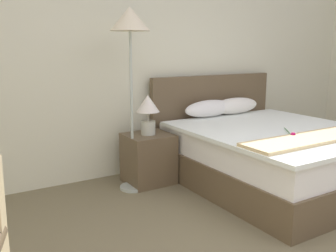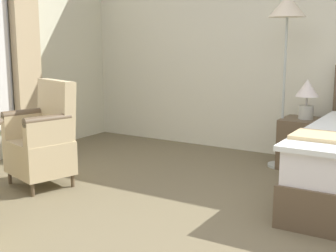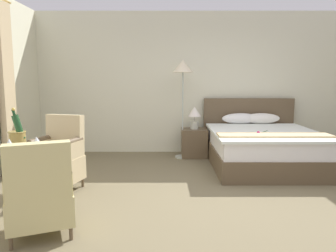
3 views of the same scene
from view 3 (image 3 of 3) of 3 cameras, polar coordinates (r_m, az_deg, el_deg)
name	(u,v)px [view 3 (image 3 of 3)]	position (r m, az deg, el deg)	size (l,w,h in m)	color
ground_plane	(227,197)	(4.36, 10.17, -12.11)	(8.24, 8.24, 0.00)	#6F6448
wall_headboard_side	(205,83)	(6.80, 6.49, 7.40)	(6.86, 0.12, 2.84)	beige
bed	(263,146)	(5.94, 16.19, -3.40)	(1.81, 2.14, 1.13)	brown
nightstand	(195,143)	(6.41, 4.77, -2.94)	(0.52, 0.46, 0.55)	brown
bedside_lamp	(196,115)	(6.33, 4.82, 1.94)	(0.25, 0.25, 0.43)	#B3B5A7
floor_lamp_brass	(184,73)	(6.20, 2.82, 9.16)	(0.40, 0.40, 1.86)	#ADB7AF
side_table_round	(25,175)	(4.15, -23.69, -7.81)	(0.66, 0.66, 0.72)	brown
champagne_bucket	(19,136)	(4.12, -24.55, -1.65)	(0.20, 0.20, 0.47)	olive
wine_glass_near_bucket	(11,143)	(3.91, -25.72, -2.64)	(0.07, 0.07, 0.15)	white
wine_glass_near_edge	(38,140)	(4.02, -21.72, -2.29)	(0.08, 0.08, 0.14)	white
snack_plate	(37,149)	(3.98, -21.79, -3.69)	(0.18, 0.18, 0.04)	white
armchair_by_window	(61,157)	(4.73, -18.20, -5.19)	(0.69, 0.66, 1.02)	brown
armchair_facing_bed	(41,194)	(3.40, -21.28, -11.01)	(0.75, 0.74, 0.95)	brown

